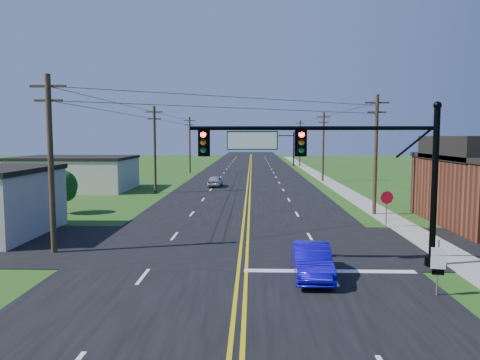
{
  "coord_description": "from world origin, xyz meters",
  "views": [
    {
      "loc": [
        0.61,
        -13.12,
        5.95
      ],
      "look_at": [
        -0.01,
        10.0,
        3.77
      ],
      "focal_mm": 35.0,
      "sensor_mm": 36.0,
      "label": 1
    }
  ],
  "objects_px": {
    "signal_mast_main": "(335,163)",
    "blue_car": "(312,261)",
    "route_sign": "(438,264)",
    "stop_sign": "(387,201)",
    "signal_mast_far": "(272,143)"
  },
  "relations": [
    {
      "from": "signal_mast_main",
      "to": "blue_car",
      "type": "height_order",
      "value": "signal_mast_main"
    },
    {
      "from": "signal_mast_main",
      "to": "blue_car",
      "type": "bearing_deg",
      "value": -123.63
    },
    {
      "from": "blue_car",
      "to": "route_sign",
      "type": "relative_size",
      "value": 2.0
    },
    {
      "from": "signal_mast_main",
      "to": "stop_sign",
      "type": "xyz_separation_m",
      "value": [
        4.94,
        8.98,
        -3.0
      ]
    },
    {
      "from": "signal_mast_main",
      "to": "stop_sign",
      "type": "height_order",
      "value": "signal_mast_main"
    },
    {
      "from": "blue_car",
      "to": "stop_sign",
      "type": "height_order",
      "value": "stop_sign"
    },
    {
      "from": "signal_mast_main",
      "to": "route_sign",
      "type": "distance_m",
      "value": 6.18
    },
    {
      "from": "signal_mast_main",
      "to": "route_sign",
      "type": "bearing_deg",
      "value": -51.64
    },
    {
      "from": "blue_car",
      "to": "route_sign",
      "type": "height_order",
      "value": "route_sign"
    },
    {
      "from": "route_sign",
      "to": "signal_mast_far",
      "type": "bearing_deg",
      "value": 103.48
    },
    {
      "from": "signal_mast_far",
      "to": "blue_car",
      "type": "distance_m",
      "value": 73.97
    },
    {
      "from": "signal_mast_far",
      "to": "route_sign",
      "type": "relative_size",
      "value": 5.14
    },
    {
      "from": "signal_mast_far",
      "to": "blue_car",
      "type": "relative_size",
      "value": 2.57
    },
    {
      "from": "signal_mast_main",
      "to": "signal_mast_far",
      "type": "xyz_separation_m",
      "value": [
        0.1,
        72.0,
        -0.2
      ]
    },
    {
      "from": "signal_mast_main",
      "to": "route_sign",
      "type": "xyz_separation_m",
      "value": [
        3.16,
        -4.0,
        -3.51
      ]
    }
  ]
}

